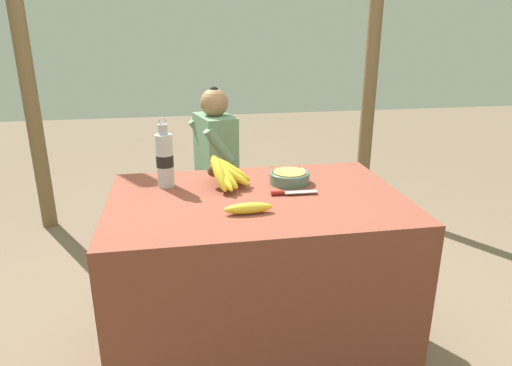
{
  "coord_description": "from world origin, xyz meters",
  "views": [
    {
      "loc": [
        -0.3,
        -1.69,
        1.43
      ],
      "look_at": [
        0.01,
        0.05,
        0.82
      ],
      "focal_mm": 32.0,
      "sensor_mm": 36.0,
      "label": 1
    }
  ],
  "objects_px": {
    "seated_vendor": "(209,157)",
    "banana_bunch_green": "(277,170)",
    "support_post_near": "(20,36)",
    "loose_banana_front": "(248,208)",
    "knife": "(287,193)",
    "banana_bunch_ripe": "(223,170)",
    "support_post_far": "(374,34)",
    "water_bottle": "(165,159)",
    "wooden_bench": "(218,192)",
    "serving_bowl": "(290,177)"
  },
  "relations": [
    {
      "from": "seated_vendor",
      "to": "banana_bunch_green",
      "type": "relative_size",
      "value": 4.08
    },
    {
      "from": "serving_bowl",
      "to": "water_bottle",
      "type": "height_order",
      "value": "water_bottle"
    },
    {
      "from": "wooden_bench",
      "to": "banana_bunch_green",
      "type": "height_order",
      "value": "banana_bunch_green"
    },
    {
      "from": "serving_bowl",
      "to": "support_post_near",
      "type": "xyz_separation_m",
      "value": [
        -1.46,
        1.56,
        0.56
      ]
    },
    {
      "from": "banana_bunch_green",
      "to": "support_post_near",
      "type": "distance_m",
      "value": 1.93
    },
    {
      "from": "knife",
      "to": "banana_bunch_green",
      "type": "bearing_deg",
      "value": 80.92
    },
    {
      "from": "water_bottle",
      "to": "banana_bunch_green",
      "type": "relative_size",
      "value": 1.13
    },
    {
      "from": "loose_banana_front",
      "to": "support_post_near",
      "type": "xyz_separation_m",
      "value": [
        -1.23,
        1.87,
        0.57
      ]
    },
    {
      "from": "seated_vendor",
      "to": "wooden_bench",
      "type": "bearing_deg",
      "value": -156.43
    },
    {
      "from": "knife",
      "to": "banana_bunch_green",
      "type": "relative_size",
      "value": 0.72
    },
    {
      "from": "banana_bunch_green",
      "to": "support_post_near",
      "type": "relative_size",
      "value": 0.1
    },
    {
      "from": "loose_banana_front",
      "to": "wooden_bench",
      "type": "xyz_separation_m",
      "value": [
        0.01,
        1.43,
        -0.45
      ]
    },
    {
      "from": "banana_bunch_green",
      "to": "water_bottle",
      "type": "bearing_deg",
      "value": -123.98
    },
    {
      "from": "knife",
      "to": "support_post_near",
      "type": "bearing_deg",
      "value": 131.31
    },
    {
      "from": "seated_vendor",
      "to": "support_post_far",
      "type": "xyz_separation_m",
      "value": [
        1.3,
        0.49,
        0.75
      ]
    },
    {
      "from": "support_post_near",
      "to": "knife",
      "type": "bearing_deg",
      "value": -50.31
    },
    {
      "from": "banana_bunch_ripe",
      "to": "loose_banana_front",
      "type": "distance_m",
      "value": 0.33
    },
    {
      "from": "banana_bunch_ripe",
      "to": "serving_bowl",
      "type": "bearing_deg",
      "value": -2.61
    },
    {
      "from": "banana_bunch_green",
      "to": "support_post_far",
      "type": "relative_size",
      "value": 0.1
    },
    {
      "from": "loose_banana_front",
      "to": "knife",
      "type": "bearing_deg",
      "value": 41.33
    },
    {
      "from": "loose_banana_front",
      "to": "wooden_bench",
      "type": "relative_size",
      "value": 0.13
    },
    {
      "from": "serving_bowl",
      "to": "seated_vendor",
      "type": "relative_size",
      "value": 0.16
    },
    {
      "from": "water_bottle",
      "to": "support_post_far",
      "type": "distance_m",
      "value": 2.22
    },
    {
      "from": "loose_banana_front",
      "to": "knife",
      "type": "height_order",
      "value": "loose_banana_front"
    },
    {
      "from": "banana_bunch_ripe",
      "to": "support_post_far",
      "type": "relative_size",
      "value": 0.11
    },
    {
      "from": "banana_bunch_green",
      "to": "seated_vendor",
      "type": "bearing_deg",
      "value": -174.03
    },
    {
      "from": "support_post_far",
      "to": "knife",
      "type": "bearing_deg",
      "value": -121.99
    },
    {
      "from": "seated_vendor",
      "to": "support_post_far",
      "type": "relative_size",
      "value": 0.39
    },
    {
      "from": "support_post_near",
      "to": "banana_bunch_green",
      "type": "bearing_deg",
      "value": -14.83
    },
    {
      "from": "banana_bunch_green",
      "to": "support_post_near",
      "type": "bearing_deg",
      "value": 165.17
    },
    {
      "from": "knife",
      "to": "loose_banana_front",
      "type": "bearing_deg",
      "value": -137.05
    },
    {
      "from": "knife",
      "to": "support_post_far",
      "type": "distance_m",
      "value": 2.1
    },
    {
      "from": "knife",
      "to": "wooden_bench",
      "type": "xyz_separation_m",
      "value": [
        -0.18,
        1.26,
        -0.44
      ]
    },
    {
      "from": "banana_bunch_ripe",
      "to": "banana_bunch_green",
      "type": "relative_size",
      "value": 1.19
    },
    {
      "from": "banana_bunch_ripe",
      "to": "loose_banana_front",
      "type": "relative_size",
      "value": 1.74
    },
    {
      "from": "loose_banana_front",
      "to": "banana_bunch_green",
      "type": "height_order",
      "value": "loose_banana_front"
    },
    {
      "from": "wooden_bench",
      "to": "banana_bunch_green",
      "type": "relative_size",
      "value": 5.29
    },
    {
      "from": "water_bottle",
      "to": "banana_bunch_green",
      "type": "height_order",
      "value": "water_bottle"
    },
    {
      "from": "knife",
      "to": "wooden_bench",
      "type": "height_order",
      "value": "knife"
    },
    {
      "from": "serving_bowl",
      "to": "water_bottle",
      "type": "distance_m",
      "value": 0.54
    },
    {
      "from": "seated_vendor",
      "to": "banana_bunch_green",
      "type": "bearing_deg",
      "value": 171.57
    },
    {
      "from": "banana_bunch_ripe",
      "to": "water_bottle",
      "type": "xyz_separation_m",
      "value": [
        -0.24,
        0.04,
        0.05
      ]
    },
    {
      "from": "wooden_bench",
      "to": "banana_bunch_green",
      "type": "distance_m",
      "value": 0.43
    },
    {
      "from": "seated_vendor",
      "to": "loose_banana_front",
      "type": "bearing_deg",
      "value": 77.52
    },
    {
      "from": "seated_vendor",
      "to": "support_post_near",
      "type": "distance_m",
      "value": 1.49
    },
    {
      "from": "water_bottle",
      "to": "loose_banana_front",
      "type": "height_order",
      "value": "water_bottle"
    },
    {
      "from": "water_bottle",
      "to": "banana_bunch_ripe",
      "type": "bearing_deg",
      "value": -8.71
    },
    {
      "from": "loose_banana_front",
      "to": "knife",
      "type": "relative_size",
      "value": 0.95
    },
    {
      "from": "seated_vendor",
      "to": "support_post_far",
      "type": "bearing_deg",
      "value": -173.8
    },
    {
      "from": "water_bottle",
      "to": "seated_vendor",
      "type": "height_order",
      "value": "water_bottle"
    }
  ]
}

